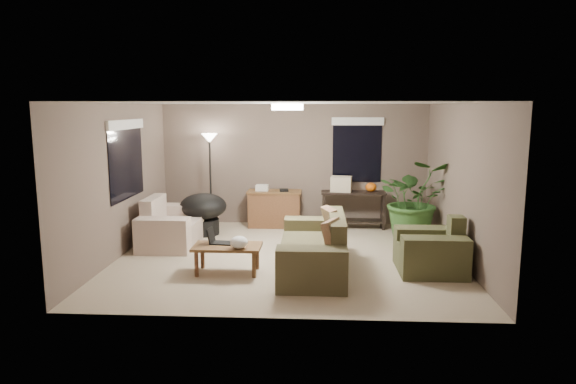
# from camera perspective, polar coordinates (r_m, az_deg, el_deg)

# --- Properties ---
(room_shell) EXTENTS (5.50, 5.50, 5.50)m
(room_shell) POSITION_cam_1_polar(r_m,az_deg,el_deg) (8.25, -0.08, 1.14)
(room_shell) COLOR tan
(room_shell) RESTS_ON ground
(main_sofa) EXTENTS (0.95, 2.20, 0.85)m
(main_sofa) POSITION_cam_1_polar(r_m,az_deg,el_deg) (7.78, 3.05, -6.59)
(main_sofa) COLOR #4A452C
(main_sofa) RESTS_ON ground
(throw_pillows) EXTENTS (0.39, 1.40, 0.47)m
(throw_pillows) POSITION_cam_1_polar(r_m,az_deg,el_deg) (7.69, 4.98, -4.06)
(throw_pillows) COLOR #8C7251
(throw_pillows) RESTS_ON main_sofa
(loveseat) EXTENTS (0.90, 1.60, 0.85)m
(loveseat) POSITION_cam_1_polar(r_m,az_deg,el_deg) (9.49, -12.88, -3.86)
(loveseat) COLOR beige
(loveseat) RESTS_ON ground
(armchair) EXTENTS (0.95, 1.00, 0.85)m
(armchair) POSITION_cam_1_polar(r_m,az_deg,el_deg) (8.01, 15.63, -6.44)
(armchair) COLOR brown
(armchair) RESTS_ON ground
(coffee_table) EXTENTS (1.00, 0.55, 0.42)m
(coffee_table) POSITION_cam_1_polar(r_m,az_deg,el_deg) (7.68, -6.76, -6.35)
(coffee_table) COLOR brown
(coffee_table) RESTS_ON ground
(laptop) EXTENTS (0.38, 0.26, 0.24)m
(laptop) POSITION_cam_1_polar(r_m,az_deg,el_deg) (7.78, -7.88, -5.25)
(laptop) COLOR black
(laptop) RESTS_ON coffee_table
(plastic_bag) EXTENTS (0.26, 0.23, 0.18)m
(plastic_bag) POSITION_cam_1_polar(r_m,az_deg,el_deg) (7.47, -5.47, -5.58)
(plastic_bag) COLOR white
(plastic_bag) RESTS_ON coffee_table
(desk) EXTENTS (1.10, 0.50, 0.75)m
(desk) POSITION_cam_1_polar(r_m,az_deg,el_deg) (10.54, -1.51, -1.85)
(desk) COLOR brown
(desk) RESTS_ON ground
(desk_papers) EXTENTS (0.68, 0.27, 0.12)m
(desk_papers) POSITION_cam_1_polar(r_m,az_deg,el_deg) (10.47, -2.38, 0.42)
(desk_papers) COLOR silver
(desk_papers) RESTS_ON desk
(console_table) EXTENTS (1.30, 0.40, 0.75)m
(console_table) POSITION_cam_1_polar(r_m,az_deg,el_deg) (10.50, 7.25, -1.64)
(console_table) COLOR black
(console_table) RESTS_ON ground
(pumpkin) EXTENTS (0.30, 0.30, 0.18)m
(pumpkin) POSITION_cam_1_polar(r_m,az_deg,el_deg) (10.46, 9.21, 0.52)
(pumpkin) COLOR orange
(pumpkin) RESTS_ON console_table
(cardboard_box) EXTENTS (0.45, 0.36, 0.31)m
(cardboard_box) POSITION_cam_1_polar(r_m,az_deg,el_deg) (10.41, 5.93, 0.89)
(cardboard_box) COLOR beige
(cardboard_box) RESTS_ON console_table
(papasan_chair) EXTENTS (1.13, 1.13, 0.80)m
(papasan_chair) POSITION_cam_1_polar(r_m,az_deg,el_deg) (10.03, -9.40, -2.05)
(papasan_chair) COLOR black
(papasan_chair) RESTS_ON ground
(floor_lamp) EXTENTS (0.32, 0.32, 1.91)m
(floor_lamp) POSITION_cam_1_polar(r_m,az_deg,el_deg) (10.54, -8.69, 4.74)
(floor_lamp) COLOR black
(floor_lamp) RESTS_ON ground
(ceiling_fixture) EXTENTS (0.50, 0.50, 0.10)m
(ceiling_fixture) POSITION_cam_1_polar(r_m,az_deg,el_deg) (8.16, -0.08, 9.44)
(ceiling_fixture) COLOR white
(ceiling_fixture) RESTS_ON room_shell
(houseplant) EXTENTS (1.35, 1.50, 1.17)m
(houseplant) POSITION_cam_1_polar(r_m,az_deg,el_deg) (9.82, 13.88, -1.73)
(houseplant) COLOR #2D5923
(houseplant) RESTS_ON ground
(cat_scratching_post) EXTENTS (0.32, 0.32, 0.50)m
(cat_scratching_post) POSITION_cam_1_polar(r_m,az_deg,el_deg) (9.74, 13.82, -4.05)
(cat_scratching_post) COLOR tan
(cat_scratching_post) RESTS_ON ground
(window_left) EXTENTS (0.05, 1.56, 1.33)m
(window_left) POSITION_cam_1_polar(r_m,az_deg,el_deg) (9.06, -17.53, 4.85)
(window_left) COLOR black
(window_left) RESTS_ON room_shell
(window_back) EXTENTS (1.06, 0.05, 1.33)m
(window_back) POSITION_cam_1_polar(r_m,az_deg,el_deg) (10.68, 7.70, 5.84)
(window_back) COLOR black
(window_back) RESTS_ON room_shell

